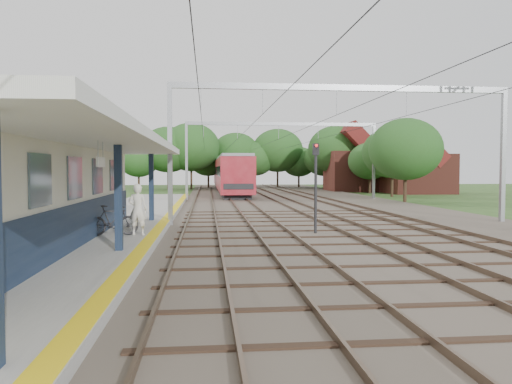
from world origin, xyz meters
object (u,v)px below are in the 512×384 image
train (229,173)px  signal_post (316,180)px  person (138,209)px  bicycle (112,220)px

train → signal_post: train is taller
train → signal_post: 41.81m
person → train: bearing=-88.3°
train → signal_post: (1.85, -41.77, 0.08)m
signal_post → train: bearing=110.4°
bicycle → train: size_ratio=0.05×
train → signal_post: size_ratio=9.99×
train → signal_post: bearing=-87.5°
train → person: bearing=-96.9°
bicycle → train: train is taller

